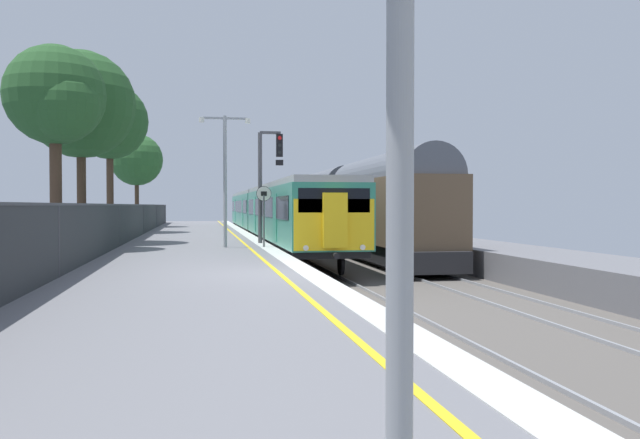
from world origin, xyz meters
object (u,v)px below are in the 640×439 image
object	(u,v)px
platform_lamp_mid	(225,169)
background_tree_centre	(57,99)
freight_train_adjacent_track	(350,205)
speed_limit_sign	(264,208)
background_tree_back	(109,124)
background_tree_right	(135,161)
commuter_train_at_platform	(270,212)
signal_gantry	(266,173)
background_tree_left	(82,108)

from	to	relation	value
platform_lamp_mid	background_tree_centre	size ratio (longest dim) A/B	0.68
freight_train_adjacent_track	platform_lamp_mid	world-z (taller)	platform_lamp_mid
speed_limit_sign	platform_lamp_mid	world-z (taller)	platform_lamp_mid
freight_train_adjacent_track	platform_lamp_mid	size ratio (longest dim) A/B	5.67
background_tree_back	platform_lamp_mid	bearing A→B (deg)	-67.67
background_tree_right	freight_train_adjacent_track	bearing A→B (deg)	-50.08
commuter_train_at_platform	freight_train_adjacent_track	world-z (taller)	freight_train_adjacent_track
speed_limit_sign	background_tree_back	size ratio (longest dim) A/B	0.27
signal_gantry	background_tree_centre	xyz separation A→B (m)	(-7.99, -3.27, 2.50)
background_tree_left	background_tree_back	world-z (taller)	background_tree_back
freight_train_adjacent_track	signal_gantry	bearing A→B (deg)	-125.34
signal_gantry	speed_limit_sign	world-z (taller)	signal_gantry
background_tree_left	background_tree_right	world-z (taller)	background_tree_left
commuter_train_at_platform	background_tree_back	bearing A→B (deg)	176.90
background_tree_centre	freight_train_adjacent_track	bearing A→B (deg)	39.22
background_tree_right	background_tree_back	world-z (taller)	background_tree_back
platform_lamp_mid	background_tree_left	world-z (taller)	background_tree_left
speed_limit_sign	background_tree_back	world-z (taller)	background_tree_back
background_tree_left	freight_train_adjacent_track	bearing A→B (deg)	26.25
background_tree_left	commuter_train_at_platform	bearing A→B (deg)	50.41
signal_gantry	speed_limit_sign	bearing A→B (deg)	-97.72
commuter_train_at_platform	platform_lamp_mid	xyz separation A→B (m)	(-3.35, -15.02, 1.82)
freight_train_adjacent_track	background_tree_right	bearing A→B (deg)	129.92
commuter_train_at_platform	background_tree_right	world-z (taller)	background_tree_right
signal_gantry	background_tree_back	bearing A→B (deg)	122.56
speed_limit_sign	background_tree_centre	size ratio (longest dim) A/B	0.32
commuter_train_at_platform	speed_limit_sign	distance (m)	15.31
speed_limit_sign	platform_lamp_mid	distance (m)	2.16
freight_train_adjacent_track	background_tree_centre	size ratio (longest dim) A/B	3.88
commuter_train_at_platform	background_tree_back	xyz separation A→B (m)	(-9.74, 0.53, 5.29)
platform_lamp_mid	background_tree_back	bearing A→B (deg)	112.33
freight_train_adjacent_track	background_tree_left	bearing A→B (deg)	-153.75
commuter_train_at_platform	platform_lamp_mid	distance (m)	15.50
background_tree_left	background_tree_centre	world-z (taller)	background_tree_left
platform_lamp_mid	background_tree_left	distance (m)	7.57
signal_gantry	commuter_train_at_platform	bearing A→B (deg)	83.25
background_tree_right	background_tree_left	bearing A→B (deg)	-90.46
freight_train_adjacent_track	background_tree_centre	world-z (taller)	background_tree_centre
commuter_train_at_platform	freight_train_adjacent_track	bearing A→B (deg)	-49.57
freight_train_adjacent_track	background_tree_back	size ratio (longest dim) A/B	3.25
background_tree_centre	background_tree_right	distance (m)	26.71
background_tree_left	background_tree_back	distance (m)	11.83
background_tree_left	background_tree_back	xyz separation A→B (m)	(-0.42, 11.80, 0.72)
commuter_train_at_platform	background_tree_centre	bearing A→B (deg)	-121.08
commuter_train_at_platform	platform_lamp_mid	world-z (taller)	platform_lamp_mid
signal_gantry	freight_train_adjacent_track	bearing A→B (deg)	54.66
platform_lamp_mid	background_tree_right	bearing A→B (deg)	102.54
signal_gantry	background_tree_right	size ratio (longest dim) A/B	0.69
commuter_train_at_platform	signal_gantry	bearing A→B (deg)	-96.75
speed_limit_sign	background_tree_left	bearing A→B (deg)	152.31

